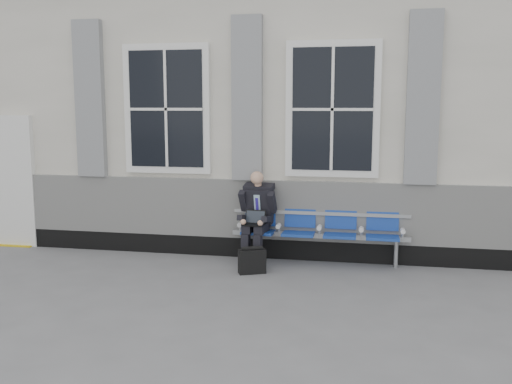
# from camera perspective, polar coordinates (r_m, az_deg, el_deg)

# --- Properties ---
(ground) EXTENTS (70.00, 70.00, 0.00)m
(ground) POSITION_cam_1_polar(r_m,az_deg,el_deg) (7.31, 3.83, -9.78)
(ground) COLOR slate
(ground) RESTS_ON ground
(station_building) EXTENTS (14.40, 4.40, 4.49)m
(station_building) POSITION_cam_1_polar(r_m,az_deg,el_deg) (10.39, 6.27, 8.14)
(station_building) COLOR silver
(station_building) RESTS_ON ground
(bench) EXTENTS (2.60, 0.47, 0.91)m
(bench) POSITION_cam_1_polar(r_m,az_deg,el_deg) (8.41, 6.39, -3.44)
(bench) COLOR #9EA0A3
(bench) RESTS_ON ground
(businessman) EXTENTS (0.55, 0.74, 1.36)m
(businessman) POSITION_cam_1_polar(r_m,az_deg,el_deg) (8.37, 0.10, -2.12)
(businessman) COLOR black
(businessman) RESTS_ON ground
(briefcase) EXTENTS (0.40, 0.29, 0.38)m
(briefcase) POSITION_cam_1_polar(r_m,az_deg,el_deg) (7.95, -0.40, -6.90)
(briefcase) COLOR black
(briefcase) RESTS_ON ground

